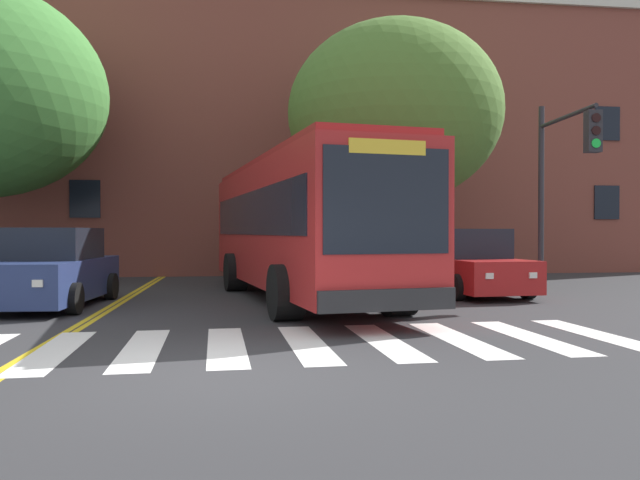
{
  "coord_description": "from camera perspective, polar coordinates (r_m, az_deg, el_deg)",
  "views": [
    {
      "loc": [
        0.21,
        -7.51,
        1.7
      ],
      "look_at": [
        2.17,
        7.11,
        1.5
      ],
      "focal_mm": 35.0,
      "sensor_mm": 36.0,
      "label": 1
    }
  ],
  "objects": [
    {
      "name": "traffic_light_near_corner",
      "position": [
        17.76,
        21.23,
        6.35
      ],
      "size": [
        0.42,
        3.11,
        5.26
      ],
      "color": "#28282D",
      "rests_on": "ground"
    },
    {
      "name": "lane_line_yellow_outer",
      "position": [
        23.55,
        -14.26,
        -3.4
      ],
      "size": [
        0.12,
        36.0,
        0.01
      ],
      "primitive_type": "cube",
      "color": "gold",
      "rests_on": "ground"
    },
    {
      "name": "ground_plane",
      "position": [
        7.7,
        -9.21,
        -12.01
      ],
      "size": [
        120.0,
        120.0,
        0.0
      ],
      "primitive_type": "plane",
      "color": "#303033"
    },
    {
      "name": "street_tree_curbside_large",
      "position": [
        20.29,
        6.78,
        11.37
      ],
      "size": [
        9.42,
        9.39,
        8.34
      ],
      "color": "brown",
      "rests_on": "ground"
    },
    {
      "name": "car_silver_behind_bus",
      "position": [
        25.97,
        -6.22,
        -0.59
      ],
      "size": [
        2.54,
        5.33,
        2.29
      ],
      "color": "#B7BABF",
      "rests_on": "ground"
    },
    {
      "name": "car_navy_near_lane",
      "position": [
        15.41,
        -23.32,
        -2.59
      ],
      "size": [
        2.36,
        4.74,
        1.79
      ],
      "color": "navy",
      "rests_on": "ground"
    },
    {
      "name": "crosswalk",
      "position": [
        9.51,
        -12.26,
        -9.53
      ],
      "size": [
        13.97,
        3.81,
        0.01
      ],
      "color": "white",
      "rests_on": "ground"
    },
    {
      "name": "city_bus",
      "position": [
        15.67,
        -2.04,
        1.46
      ],
      "size": [
        4.21,
        11.95,
        3.47
      ],
      "color": "#B22323",
      "rests_on": "ground"
    },
    {
      "name": "building_facade",
      "position": [
        27.92,
        -8.42,
        9.29
      ],
      "size": [
        39.02,
        7.22,
        11.68
      ],
      "color": "brown",
      "rests_on": "ground"
    },
    {
      "name": "lane_line_yellow_inner",
      "position": [
        23.57,
        -14.64,
        -3.39
      ],
      "size": [
        0.12,
        36.0,
        0.01
      ],
      "primitive_type": "cube",
      "color": "gold",
      "rests_on": "ground"
    },
    {
      "name": "car_red_far_lane",
      "position": [
        17.49,
        13.3,
        -2.2
      ],
      "size": [
        2.36,
        4.86,
        1.78
      ],
      "color": "#AD1E1E",
      "rests_on": "ground"
    }
  ]
}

